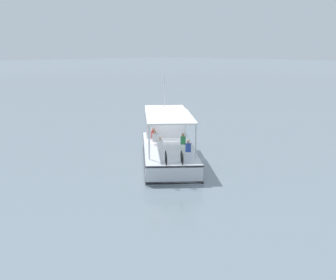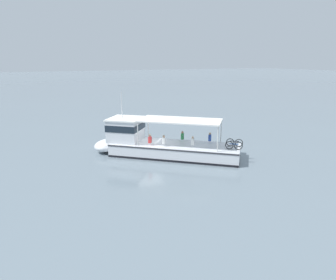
# 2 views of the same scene
# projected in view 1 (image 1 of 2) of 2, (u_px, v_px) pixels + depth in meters

# --- Properties ---
(ground_plane) EXTENTS (400.00, 400.00, 0.00)m
(ground_plane) POSITION_uv_depth(u_px,v_px,m) (170.00, 154.00, 35.82)
(ground_plane) COLOR slate
(ferry_main) EXTENTS (11.57, 10.74, 5.32)m
(ferry_main) POSITION_uv_depth(u_px,v_px,m) (167.00, 143.00, 34.77)
(ferry_main) COLOR silver
(ferry_main) RESTS_ON ground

